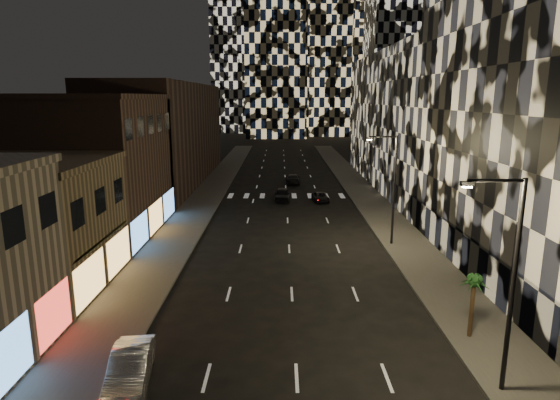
{
  "coord_description": "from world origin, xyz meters",
  "views": [
    {
      "loc": [
        -0.72,
        -7.52,
        12.16
      ],
      "look_at": [
        -0.75,
        20.36,
        6.0
      ],
      "focal_mm": 30.0,
      "sensor_mm": 36.0,
      "label": 1
    }
  ],
  "objects_px": {
    "car_dark_midlane": "(282,194)",
    "streetlight_far": "(392,182)",
    "car_dark_oncoming": "(293,179)",
    "car_dark_rightlane": "(320,197)",
    "car_silver_parked": "(130,368)",
    "palm_tree": "(474,286)",
    "streetlight_near": "(509,272)"
  },
  "relations": [
    {
      "from": "car_dark_midlane",
      "to": "car_silver_parked",
      "type": "bearing_deg",
      "value": -97.59
    },
    {
      "from": "car_dark_oncoming",
      "to": "streetlight_far",
      "type": "bearing_deg",
      "value": 103.32
    },
    {
      "from": "car_dark_midlane",
      "to": "streetlight_far",
      "type": "bearing_deg",
      "value": -60.04
    },
    {
      "from": "streetlight_far",
      "to": "car_dark_rightlane",
      "type": "relative_size",
      "value": 2.37
    },
    {
      "from": "streetlight_near",
      "to": "streetlight_far",
      "type": "height_order",
      "value": "same"
    },
    {
      "from": "car_silver_parked",
      "to": "car_dark_oncoming",
      "type": "bearing_deg",
      "value": 72.34
    },
    {
      "from": "car_dark_oncoming",
      "to": "palm_tree",
      "type": "distance_m",
      "value": 44.9
    },
    {
      "from": "car_dark_midlane",
      "to": "car_dark_rightlane",
      "type": "distance_m",
      "value": 4.57
    },
    {
      "from": "car_dark_midlane",
      "to": "car_dark_oncoming",
      "type": "bearing_deg",
      "value": 84.95
    },
    {
      "from": "streetlight_far",
      "to": "car_dark_midlane",
      "type": "height_order",
      "value": "streetlight_far"
    },
    {
      "from": "streetlight_far",
      "to": "car_dark_rightlane",
      "type": "bearing_deg",
      "value": 104.49
    },
    {
      "from": "streetlight_far",
      "to": "car_dark_oncoming",
      "type": "xyz_separation_m",
      "value": [
        -7.29,
        28.59,
        -4.67
      ]
    },
    {
      "from": "car_dark_rightlane",
      "to": "car_dark_midlane",
      "type": "bearing_deg",
      "value": 168.8
    },
    {
      "from": "streetlight_far",
      "to": "car_dark_rightlane",
      "type": "distance_m",
      "value": 17.92
    },
    {
      "from": "car_dark_rightlane",
      "to": "palm_tree",
      "type": "xyz_separation_m",
      "value": [
        4.96,
        -32.26,
        2.37
      ]
    },
    {
      "from": "car_silver_parked",
      "to": "palm_tree",
      "type": "height_order",
      "value": "palm_tree"
    },
    {
      "from": "streetlight_near",
      "to": "car_dark_midlane",
      "type": "relative_size",
      "value": 2.05
    },
    {
      "from": "streetlight_far",
      "to": "palm_tree",
      "type": "bearing_deg",
      "value": -87.62
    },
    {
      "from": "car_dark_oncoming",
      "to": "palm_tree",
      "type": "relative_size",
      "value": 1.41
    },
    {
      "from": "streetlight_near",
      "to": "car_dark_rightlane",
      "type": "bearing_deg",
      "value": 96.71
    },
    {
      "from": "streetlight_near",
      "to": "palm_tree",
      "type": "xyz_separation_m",
      "value": [
        0.65,
        4.45,
        -2.45
      ]
    },
    {
      "from": "car_dark_oncoming",
      "to": "car_dark_rightlane",
      "type": "bearing_deg",
      "value": 103.07
    },
    {
      "from": "streetlight_far",
      "to": "palm_tree",
      "type": "height_order",
      "value": "streetlight_far"
    },
    {
      "from": "streetlight_near",
      "to": "car_silver_parked",
      "type": "bearing_deg",
      "value": 177.83
    },
    {
      "from": "car_silver_parked",
      "to": "palm_tree",
      "type": "bearing_deg",
      "value": 5.52
    },
    {
      "from": "car_dark_oncoming",
      "to": "car_silver_parked",
      "type": "bearing_deg",
      "value": 79.24
    },
    {
      "from": "streetlight_far",
      "to": "car_silver_parked",
      "type": "relative_size",
      "value": 1.97
    },
    {
      "from": "car_silver_parked",
      "to": "car_dark_rightlane",
      "type": "height_order",
      "value": "car_silver_parked"
    },
    {
      "from": "car_dark_rightlane",
      "to": "palm_tree",
      "type": "bearing_deg",
      "value": -85.82
    },
    {
      "from": "car_dark_midlane",
      "to": "car_dark_oncoming",
      "type": "distance_m",
      "value": 11.46
    },
    {
      "from": "car_dark_rightlane",
      "to": "car_silver_parked",
      "type": "bearing_deg",
      "value": -111.85
    },
    {
      "from": "streetlight_near",
      "to": "car_dark_midlane",
      "type": "distance_m",
      "value": 38.55
    }
  ]
}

